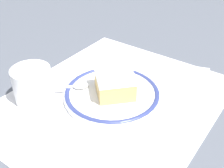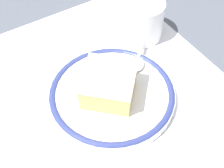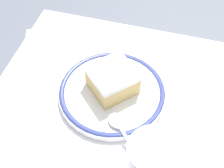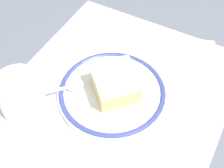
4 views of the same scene
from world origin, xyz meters
TOP-DOWN VIEW (x-y plane):
  - ground_plane at (0.00, 0.00)m, footprint 2.40×2.40m
  - placemat at (0.00, 0.00)m, footprint 0.47×0.39m
  - plate at (0.01, 0.01)m, footprint 0.20×0.20m
  - cake_slice at (0.01, -0.00)m, footprint 0.11×0.11m
  - spoon at (-0.03, 0.08)m, footprint 0.10×0.10m
  - cup at (-0.09, 0.13)m, footprint 0.08×0.08m
  - napkin at (0.16, -0.08)m, footprint 0.16×0.17m

SIDE VIEW (x-z plane):
  - ground_plane at x=0.00m, z-range 0.00..0.00m
  - placemat at x=0.00m, z-range 0.00..0.00m
  - napkin at x=0.16m, z-range 0.00..0.00m
  - plate at x=0.01m, z-range 0.00..0.02m
  - spoon at x=-0.03m, z-range 0.01..0.02m
  - cup at x=-0.09m, z-range 0.00..0.07m
  - cake_slice at x=0.01m, z-range 0.01..0.06m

